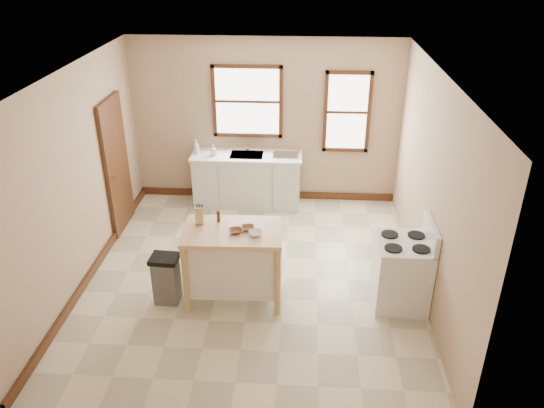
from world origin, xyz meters
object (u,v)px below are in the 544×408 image
at_px(kitchen_island, 234,264).
at_px(bowl_c, 255,233).
at_px(soap_bottle_b, 213,150).
at_px(pepper_grinder, 218,216).
at_px(bowl_a, 236,231).
at_px(trash_bin, 166,279).
at_px(gas_stove, 402,263).
at_px(soap_bottle_a, 196,147).
at_px(knife_block, 199,216).
at_px(bowl_b, 248,228).
at_px(dish_rack, 286,153).

bearing_deg(kitchen_island, bowl_c, -22.28).
distance_m(soap_bottle_b, kitchen_island, 2.72).
distance_m(pepper_grinder, bowl_a, 0.37).
xyz_separation_m(bowl_a, trash_bin, (-0.89, -0.09, -0.68)).
relative_size(pepper_grinder, gas_stove, 0.13).
relative_size(soap_bottle_a, kitchen_island, 0.20).
height_order(soap_bottle_a, bowl_c, soap_bottle_a).
bearing_deg(trash_bin, bowl_c, 5.69).
bearing_deg(knife_block, bowl_c, -29.88).
bearing_deg(gas_stove, bowl_c, -175.71).
distance_m(bowl_a, trash_bin, 1.12).
relative_size(trash_bin, gas_stove, 0.58).
distance_m(soap_bottle_a, bowl_b, 2.87).
distance_m(kitchen_island, pepper_grinder, 0.64).
bearing_deg(trash_bin, pepper_grinder, 32.57).
bearing_deg(pepper_grinder, bowl_b, -24.76).
distance_m(soap_bottle_b, bowl_a, 2.73).
distance_m(knife_block, bowl_a, 0.52).
xyz_separation_m(kitchen_island, bowl_b, (0.19, 0.03, 0.52)).
height_order(soap_bottle_b, pepper_grinder, pepper_grinder).
xyz_separation_m(bowl_b, trash_bin, (-1.03, -0.17, -0.68)).
distance_m(dish_rack, trash_bin, 3.20).
xyz_separation_m(bowl_a, bowl_c, (0.24, -0.05, 0.01)).
bearing_deg(trash_bin, gas_stove, 7.12).
height_order(pepper_grinder, gas_stove, gas_stove).
bearing_deg(pepper_grinder, trash_bin, -151.15).
bearing_deg(bowl_a, pepper_grinder, 133.67).
xyz_separation_m(soap_bottle_a, kitchen_island, (0.96, -2.66, -0.54)).
bearing_deg(soap_bottle_b, soap_bottle_a, 140.52).
relative_size(knife_block, pepper_grinder, 1.33).
height_order(soap_bottle_a, knife_block, knife_block).
xyz_separation_m(dish_rack, bowl_b, (-0.36, -2.64, 0.04)).
height_order(bowl_a, trash_bin, bowl_a).
relative_size(bowl_b, trash_bin, 0.24).
height_order(dish_rack, trash_bin, dish_rack).
distance_m(soap_bottle_b, bowl_c, 2.85).
height_order(bowl_a, gas_stove, gas_stove).
xyz_separation_m(pepper_grinder, bowl_a, (0.25, -0.26, -0.05)).
bearing_deg(soap_bottle_a, gas_stove, -27.75).
relative_size(dish_rack, pepper_grinder, 2.89).
bearing_deg(soap_bottle_b, knife_block, -109.68).
distance_m(kitchen_island, bowl_a, 0.52).
bearing_deg(pepper_grinder, bowl_c, -32.47).
bearing_deg(kitchen_island, soap_bottle_b, 102.43).
distance_m(bowl_b, bowl_c, 0.17).
bearing_deg(gas_stove, bowl_a, -177.67).
bearing_deg(trash_bin, dish_rack, 67.41).
bearing_deg(dish_rack, pepper_grinder, -113.03).
height_order(bowl_a, bowl_c, bowl_c).
relative_size(dish_rack, gas_stove, 0.37).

